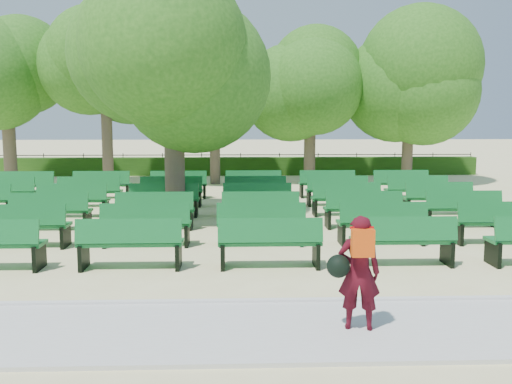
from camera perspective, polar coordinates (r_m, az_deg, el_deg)
ground at (r=15.15m, az=-4.77°, el=-3.66°), size 120.00×120.00×0.00m
paving at (r=8.02m, az=-7.25°, el=-13.72°), size 30.00×2.20×0.06m
curb at (r=9.09m, az=-6.60°, el=-10.98°), size 30.00×0.12×0.10m
hedge at (r=28.96m, az=-3.51°, el=2.59°), size 26.00×0.70×0.90m
fence at (r=29.40m, az=-3.48°, el=1.78°), size 26.00×0.10×1.02m
tree_line at (r=25.03m, az=-3.72°, el=0.78°), size 21.80×6.80×7.04m
bench_array at (r=16.03m, az=-4.63°, el=-2.66°), size 2.02×0.66×1.27m
tree_among at (r=16.50m, az=-8.33°, el=12.97°), size 4.51×4.51×6.59m
person at (r=7.86m, az=10.11°, el=-7.77°), size 0.76×0.48×1.57m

